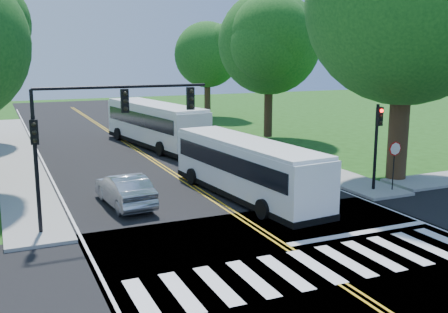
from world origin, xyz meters
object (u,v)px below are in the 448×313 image
signal_ne (377,135)px  dark_sedan (228,145)px  bus_lead (246,167)px  signal_nw (96,123)px  suv (271,166)px  bus_follow (155,124)px  hatchback (125,190)px

signal_ne → dark_sedan: 13.31m
bus_lead → signal_nw: bearing=7.9°
suv → dark_sedan: 7.74m
signal_nw → suv: signal_nw is taller
bus_follow → suv: size_ratio=2.79×
signal_ne → suv: 6.52m
bus_lead → suv: 4.78m
hatchback → suv: 9.46m
bus_follow → hatchback: size_ratio=2.77×
signal_nw → suv: 12.53m
suv → hatchback: bearing=9.9°
dark_sedan → hatchback: bearing=45.1°
hatchback → suv: size_ratio=1.01×
signal_ne → dark_sedan: bearing=101.1°
signal_nw → bus_follow: bearing=66.9°
bus_follow → dark_sedan: bearing=120.4°
signal_nw → hatchback: 4.81m
hatchback → dark_sedan: size_ratio=1.14×
bus_follow → hatchback: bearing=59.8°
bus_follow → suv: 13.04m
bus_follow → dark_sedan: (3.97, -4.88, -1.14)m
suv → signal_nw: bearing=20.5°
bus_lead → suv: bearing=-139.5°
signal_ne → hatchback: size_ratio=0.94×
suv → dark_sedan: bearing=-100.5°
hatchback → signal_ne: bearing=163.1°
signal_ne → bus_lead: bearing=164.8°
signal_nw → bus_follow: (7.56, 17.75, -2.63)m
suv → dark_sedan: size_ratio=1.14×
signal_nw → dark_sedan: signal_nw is taller
bus_lead → dark_sedan: (4.01, 11.08, -0.93)m
hatchback → bus_lead: bearing=166.4°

